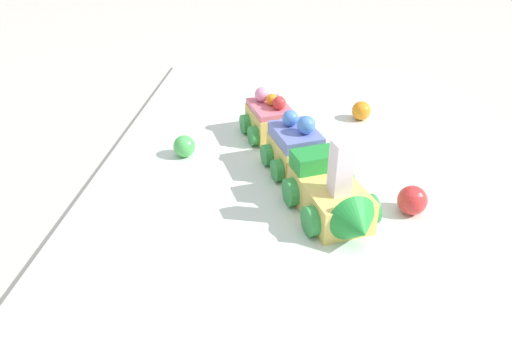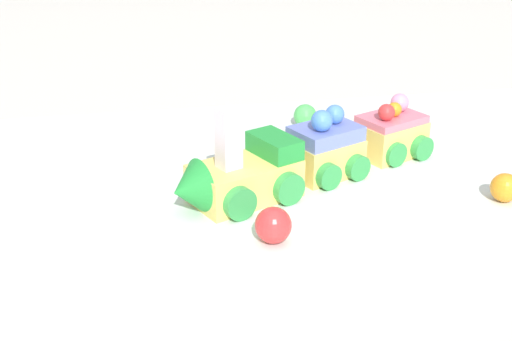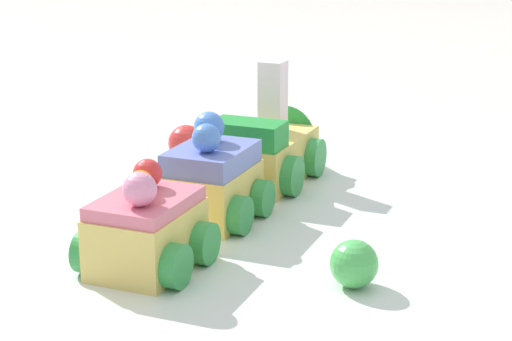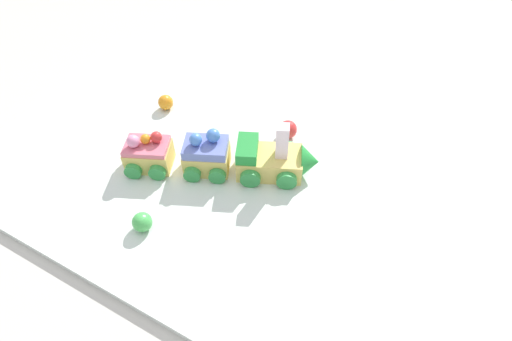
{
  "view_description": "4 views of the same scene",
  "coord_description": "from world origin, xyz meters",
  "px_view_note": "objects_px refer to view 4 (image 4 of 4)",
  "views": [
    {
      "loc": [
        0.5,
        0.02,
        0.33
      ],
      "look_at": [
        0.02,
        -0.03,
        0.04
      ],
      "focal_mm": 35.0,
      "sensor_mm": 36.0,
      "label": 1
    },
    {
      "loc": [
        0.16,
        0.65,
        0.31
      ],
      "look_at": [
        0.04,
        0.02,
        0.03
      ],
      "focal_mm": 50.0,
      "sensor_mm": 36.0,
      "label": 2
    },
    {
      "loc": [
        -0.4,
        -0.42,
        0.22
      ],
      "look_at": [
        -0.01,
        -0.01,
        0.05
      ],
      "focal_mm": 60.0,
      "sensor_mm": 36.0,
      "label": 3
    },
    {
      "loc": [
        0.25,
        -0.34,
        0.48
      ],
      "look_at": [
        0.05,
        0.03,
        0.02
      ],
      "focal_mm": 28.0,
      "sensor_mm": 36.0,
      "label": 4
    }
  ],
  "objects_px": {
    "gumball_red": "(288,129)",
    "gumball_orange": "(166,102)",
    "cake_car_blueberry": "(207,155)",
    "cake_train_locomotive": "(276,160)",
    "gumball_green": "(142,222)",
    "cake_car_strawberry": "(149,154)"
  },
  "relations": [
    {
      "from": "gumball_red",
      "to": "gumball_orange",
      "type": "relative_size",
      "value": 1.14
    },
    {
      "from": "cake_car_blueberry",
      "to": "cake_train_locomotive",
      "type": "bearing_deg",
      "value": -0.17
    },
    {
      "from": "cake_train_locomotive",
      "to": "gumball_green",
      "type": "relative_size",
      "value": 4.9
    },
    {
      "from": "cake_train_locomotive",
      "to": "gumball_green",
      "type": "distance_m",
      "value": 0.22
    },
    {
      "from": "gumball_green",
      "to": "gumball_orange",
      "type": "bearing_deg",
      "value": 120.04
    },
    {
      "from": "cake_car_blueberry",
      "to": "cake_car_strawberry",
      "type": "distance_m",
      "value": 0.09
    },
    {
      "from": "cake_car_blueberry",
      "to": "gumball_red",
      "type": "distance_m",
      "value": 0.15
    },
    {
      "from": "cake_train_locomotive",
      "to": "cake_car_blueberry",
      "type": "height_order",
      "value": "cake_train_locomotive"
    },
    {
      "from": "cake_car_blueberry",
      "to": "gumball_green",
      "type": "xyz_separation_m",
      "value": [
        -0.02,
        -0.14,
        -0.01
      ]
    },
    {
      "from": "cake_car_strawberry",
      "to": "gumball_orange",
      "type": "xyz_separation_m",
      "value": [
        -0.07,
        0.13,
        -0.01
      ]
    },
    {
      "from": "cake_train_locomotive",
      "to": "gumball_orange",
      "type": "bearing_deg",
      "value": 145.28
    },
    {
      "from": "cake_car_blueberry",
      "to": "gumball_red",
      "type": "relative_size",
      "value": 2.8
    },
    {
      "from": "gumball_red",
      "to": "gumball_green",
      "type": "relative_size",
      "value": 1.13
    },
    {
      "from": "gumball_green",
      "to": "cake_car_strawberry",
      "type": "bearing_deg",
      "value": 123.61
    },
    {
      "from": "cake_car_blueberry",
      "to": "cake_car_strawberry",
      "type": "height_order",
      "value": "cake_car_blueberry"
    },
    {
      "from": "cake_train_locomotive",
      "to": "gumball_orange",
      "type": "xyz_separation_m",
      "value": [
        -0.25,
        0.05,
        -0.01
      ]
    },
    {
      "from": "cake_train_locomotive",
      "to": "cake_car_strawberry",
      "type": "height_order",
      "value": "cake_train_locomotive"
    },
    {
      "from": "cake_car_blueberry",
      "to": "gumball_orange",
      "type": "xyz_separation_m",
      "value": [
        -0.15,
        0.09,
        -0.01
      ]
    },
    {
      "from": "gumball_red",
      "to": "gumball_orange",
      "type": "distance_m",
      "value": 0.23
    },
    {
      "from": "cake_train_locomotive",
      "to": "cake_car_strawberry",
      "type": "xyz_separation_m",
      "value": [
        -0.18,
        -0.08,
        -0.0
      ]
    },
    {
      "from": "cake_car_blueberry",
      "to": "gumball_orange",
      "type": "relative_size",
      "value": 3.19
    },
    {
      "from": "gumball_green",
      "to": "gumball_orange",
      "type": "height_order",
      "value": "same"
    }
  ]
}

